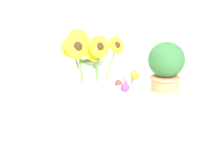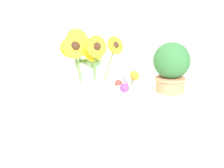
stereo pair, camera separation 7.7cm
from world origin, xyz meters
TOP-DOWN VIEW (x-y plane):
  - ground_plane at (0.00, 0.00)m, footprint 6.00×6.00m
  - serving_tray at (-0.01, 0.05)m, footprint 0.41×0.41m
  - mason_jar_sunflowers at (-0.12, 0.05)m, footprint 0.24×0.23m
  - vase_small_center at (0.02, 0.02)m, footprint 0.09×0.09m
  - vase_bulb_right at (0.09, 0.07)m, footprint 0.07×0.07m
  - potted_plant at (0.44, 0.16)m, footprint 0.19×0.19m

SIDE VIEW (x-z plane):
  - ground_plane at x=0.00m, z-range 0.00..0.00m
  - serving_tray at x=-0.01m, z-range 0.00..0.02m
  - vase_bulb_right at x=0.09m, z-range 0.02..0.16m
  - vase_small_center at x=0.02m, z-range 0.02..0.20m
  - potted_plant at x=0.44m, z-range 0.01..0.26m
  - mason_jar_sunflowers at x=-0.12m, z-range 0.00..0.36m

